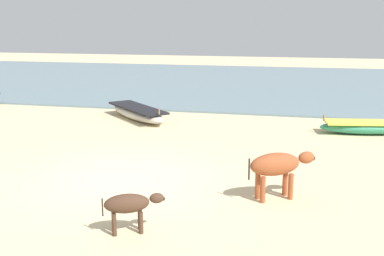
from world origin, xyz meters
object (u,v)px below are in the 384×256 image
at_px(cow_adult_rust, 277,166).
at_px(calf_near_dark, 129,205).
at_px(fishing_boat_3, 137,112).
at_px(fishing_boat_1, 367,127).

height_order(cow_adult_rust, calf_near_dark, cow_adult_rust).
distance_m(fishing_boat_3, calf_near_dark, 9.86).
bearing_deg(fishing_boat_1, calf_near_dark, 50.99).
distance_m(fishing_boat_1, fishing_boat_3, 8.14).
relative_size(fishing_boat_1, cow_adult_rust, 2.25).
xyz_separation_m(fishing_boat_3, cow_adult_rust, (5.60, -7.09, 0.45)).
height_order(fishing_boat_1, calf_near_dark, calf_near_dark).
bearing_deg(fishing_boat_3, cow_adult_rust, -7.51).
bearing_deg(calf_near_dark, cow_adult_rust, 17.92).
bearing_deg(fishing_boat_3, fishing_boat_1, 40.48).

